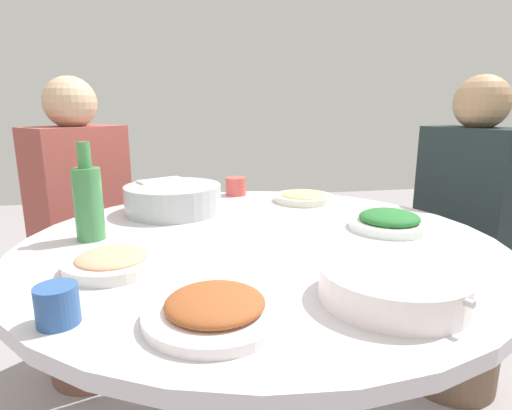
% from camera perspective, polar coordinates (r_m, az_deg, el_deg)
% --- Properties ---
extents(round_dining_table, '(1.23, 1.23, 0.76)m').
position_cam_1_polar(round_dining_table, '(1.14, 0.57, -9.76)').
color(round_dining_table, '#99999E').
rests_on(round_dining_table, ground).
extents(rice_bowl, '(0.31, 0.31, 0.10)m').
position_cam_1_polar(rice_bowl, '(1.38, -11.23, 0.94)').
color(rice_bowl, '#B2B5BA').
rests_on(rice_bowl, round_dining_table).
extents(soup_bowl, '(0.28, 0.27, 0.06)m').
position_cam_1_polar(soup_bowl, '(0.80, 18.25, -10.27)').
color(soup_bowl, white).
rests_on(soup_bowl, round_dining_table).
extents(dish_shrimp, '(0.20, 0.20, 0.04)m').
position_cam_1_polar(dish_shrimp, '(0.94, -19.04, -7.27)').
color(dish_shrimp, silver).
rests_on(dish_shrimp, round_dining_table).
extents(dish_greens, '(0.22, 0.22, 0.05)m').
position_cam_1_polar(dish_greens, '(1.23, 17.70, -2.11)').
color(dish_greens, white).
rests_on(dish_greens, round_dining_table).
extents(dish_noodles, '(0.21, 0.21, 0.04)m').
position_cam_1_polar(dish_noodles, '(1.52, 6.51, 1.12)').
color(dish_noodles, silver).
rests_on(dish_noodles, round_dining_table).
extents(dish_stirfry, '(0.24, 0.24, 0.05)m').
position_cam_1_polar(dish_stirfry, '(0.70, -5.60, -13.86)').
color(dish_stirfry, white).
rests_on(dish_stirfry, round_dining_table).
extents(green_bottle, '(0.07, 0.07, 0.25)m').
position_cam_1_polar(green_bottle, '(1.15, -21.91, 0.51)').
color(green_bottle, '#3F8549').
rests_on(green_bottle, round_dining_table).
extents(tea_cup_near, '(0.07, 0.07, 0.06)m').
position_cam_1_polar(tea_cup_near, '(0.75, -25.49, -12.21)').
color(tea_cup_near, '#2D5495').
rests_on(tea_cup_near, round_dining_table).
extents(tea_cup_far, '(0.08, 0.08, 0.07)m').
position_cam_1_polar(tea_cup_far, '(1.62, -2.77, 2.58)').
color(tea_cup_far, '#CF4C45').
rests_on(tea_cup_far, round_dining_table).
extents(stool_for_diner_left, '(0.35, 0.35, 0.44)m').
position_cam_1_polar(stool_for_diner_left, '(1.92, -21.45, -14.67)').
color(stool_for_diner_left, brown).
rests_on(stool_for_diner_left, ground).
extents(diner_left, '(0.47, 0.47, 0.76)m').
position_cam_1_polar(diner_left, '(1.75, -22.96, 1.24)').
color(diner_left, '#2D333D').
rests_on(diner_left, stool_for_diner_left).
extents(stool_for_diner_right, '(0.34, 0.34, 0.44)m').
position_cam_1_polar(stool_for_diner_right, '(1.91, 25.39, -15.35)').
color(stool_for_diner_right, brown).
rests_on(stool_for_diner_right, ground).
extents(diner_right, '(0.41, 0.43, 0.76)m').
position_cam_1_polar(diner_right, '(1.73, 27.18, 0.68)').
color(diner_right, '#2D333D').
rests_on(diner_right, stool_for_diner_right).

